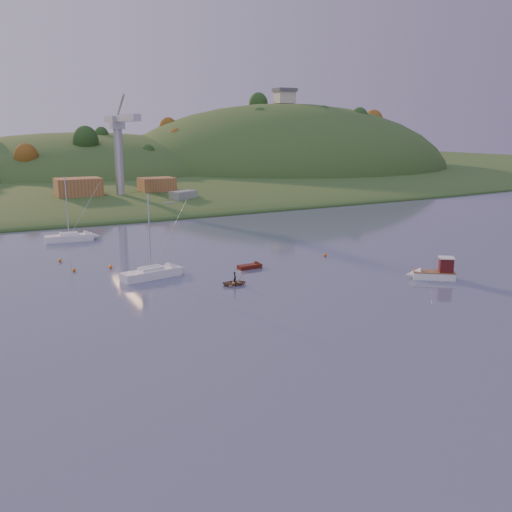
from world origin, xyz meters
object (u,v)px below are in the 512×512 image
fishing_boat (431,272)px  canoe (235,283)px  sailboat_near (151,273)px  red_tender (254,266)px  sailboat_far (69,237)px

fishing_boat → canoe: 26.10m
sailboat_near → red_tender: size_ratio=2.78×
fishing_boat → sailboat_far: 62.08m
fishing_boat → sailboat_near: bearing=8.1°
fishing_boat → red_tender: (-17.93, 16.34, -0.61)m
sailboat_near → canoe: 11.89m
canoe → sailboat_far: bearing=28.3°
sailboat_far → red_tender: (19.92, -32.86, -0.45)m
fishing_boat → red_tender: 24.27m
fishing_boat → sailboat_far: (-37.85, 49.20, -0.15)m
sailboat_near → red_tender: sailboat_near is taller
sailboat_near → canoe: size_ratio=3.69×
sailboat_far → red_tender: sailboat_far is taller
canoe → fishing_boat: bearing=-101.3°
sailboat_near → fishing_boat: bearing=-39.5°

